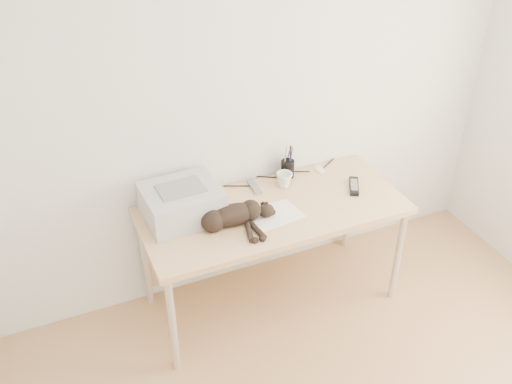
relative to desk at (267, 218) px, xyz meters
name	(u,v)px	position (x,y,z in m)	size (l,w,h in m)	color
wall_back	(249,99)	(0.00, 0.27, 0.69)	(3.50, 3.50, 0.00)	silver
desk	(267,218)	(0.00, 0.00, 0.00)	(1.60, 0.70, 0.74)	tan
printer	(182,203)	(-0.52, 0.05, 0.23)	(0.45, 0.39, 0.20)	#B3B3B8
papers	(272,215)	(-0.04, -0.15, 0.14)	(0.35, 0.27, 0.01)	white
cat	(230,217)	(-0.30, -0.14, 0.19)	(0.60, 0.28, 0.14)	black
mug	(284,180)	(0.16, 0.11, 0.18)	(0.10, 0.10, 0.10)	white
pen_cup	(288,168)	(0.23, 0.20, 0.19)	(0.09, 0.09, 0.22)	black
remote_grey	(254,187)	(-0.02, 0.16, 0.14)	(0.04, 0.16, 0.02)	gray
remote_black	(354,186)	(0.56, -0.09, 0.14)	(0.06, 0.20, 0.02)	black
mouse	(320,168)	(0.47, 0.19, 0.15)	(0.06, 0.10, 0.03)	white
cable_tangle	(253,182)	(0.00, 0.22, 0.14)	(1.36, 0.08, 0.01)	black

